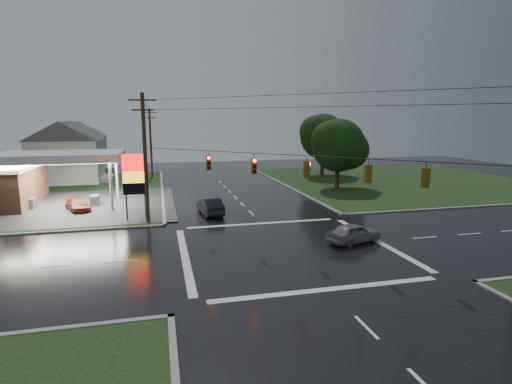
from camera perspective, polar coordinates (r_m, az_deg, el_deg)
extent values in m
plane|color=black|center=(28.05, 4.44, -8.04)|extent=(120.00, 120.00, 0.00)
cube|color=black|center=(54.93, -32.21, -0.50)|extent=(36.00, 36.00, 0.08)
cube|color=black|center=(62.35, 19.93, 1.58)|extent=(36.00, 36.00, 0.08)
cube|color=#2D2D2D|center=(45.65, -28.18, -1.96)|extent=(26.00, 18.00, 0.02)
cylinder|color=silver|center=(41.03, -20.01, 0.82)|extent=(0.30, 0.30, 5.00)
cylinder|color=silver|center=(48.94, -30.96, 1.41)|extent=(0.30, 0.30, 5.00)
cylinder|color=silver|center=(46.93, -19.24, 1.98)|extent=(0.30, 0.30, 5.00)
cube|color=silver|center=(44.48, -26.24, 4.58)|extent=(12.00, 8.00, 0.80)
cube|color=white|center=(44.52, -26.20, 4.04)|extent=(11.40, 7.40, 0.04)
cube|color=#59595E|center=(45.83, -29.44, -1.44)|extent=(0.80, 1.60, 1.10)
cube|color=#59595E|center=(44.55, -22.00, -1.15)|extent=(0.80, 1.60, 1.10)
cylinder|color=#59595E|center=(36.36, -18.13, 0.59)|extent=(0.16, 0.16, 6.00)
cylinder|color=#59595E|center=(36.27, -15.62, 0.69)|extent=(0.16, 0.16, 6.00)
cube|color=red|center=(36.02, -17.06, 4.09)|extent=(2.00, 0.35, 1.40)
cube|color=gold|center=(36.18, -16.95, 2.05)|extent=(2.00, 0.35, 1.00)
cube|color=black|center=(36.32, -16.87, 0.48)|extent=(2.00, 0.35, 1.00)
cylinder|color=#382619|center=(34.95, -15.53, 4.49)|extent=(0.32, 0.32, 11.00)
cube|color=#382619|center=(34.84, -15.93, 12.53)|extent=(2.20, 0.12, 0.12)
cube|color=#382619|center=(34.81, -15.86, 11.21)|extent=(1.80, 0.12, 0.12)
cylinder|color=#382619|center=(63.39, -14.80, 6.72)|extent=(0.32, 0.32, 10.50)
cube|color=#382619|center=(63.30, -15.00, 10.92)|extent=(2.20, 0.12, 0.12)
cube|color=#382619|center=(63.29, -14.97, 10.20)|extent=(1.80, 0.12, 0.12)
cube|color=#59470C|center=(30.42, -6.80, 4.17)|extent=(0.34, 0.34, 1.10)
cylinder|color=#FF0C07|center=(30.18, -6.77, 4.85)|extent=(0.22, 0.08, 0.22)
cube|color=#59470C|center=(28.12, -0.30, 3.75)|extent=(0.34, 0.34, 1.10)
cylinder|color=#FF0C07|center=(27.89, -0.21, 4.48)|extent=(0.22, 0.08, 0.22)
cube|color=#59470C|center=(26.25, 7.22, 3.20)|extent=(0.34, 0.34, 1.10)
cylinder|color=#FF0C07|center=(26.28, 7.65, 4.03)|extent=(0.08, 0.22, 0.22)
cube|color=#59470C|center=(24.90, 15.72, 2.52)|extent=(0.34, 0.34, 1.10)
cylinder|color=#FF0C07|center=(25.03, 15.54, 3.44)|extent=(0.22, 0.08, 0.22)
cube|color=#59470C|center=(24.25, 23.07, 1.88)|extent=(0.34, 0.34, 1.10)
cylinder|color=#FF0C07|center=(24.36, 22.85, 2.83)|extent=(0.22, 0.08, 0.22)
cube|color=silver|center=(62.83, -25.30, 3.99)|extent=(9.00, 8.00, 6.00)
cube|color=gray|center=(62.28, -20.34, 1.88)|extent=(1.60, 4.80, 0.80)
cube|color=silver|center=(74.76, -24.26, 4.92)|extent=(9.00, 8.00, 6.00)
cube|color=gray|center=(74.23, -20.08, 3.15)|extent=(1.60, 4.80, 0.80)
cylinder|color=black|center=(52.68, 11.56, 3.22)|extent=(0.56, 0.56, 5.04)
sphere|color=black|center=(52.41, 11.68, 6.54)|extent=(6.80, 6.80, 6.80)
sphere|color=black|center=(53.46, 13.17, 5.87)|extent=(5.10, 5.10, 5.10)
sphere|color=black|center=(51.44, 10.51, 7.32)|extent=(4.76, 4.76, 4.76)
cylinder|color=black|center=(64.76, 9.46, 4.81)|extent=(0.56, 0.56, 5.60)
sphere|color=black|center=(64.54, 9.55, 7.82)|extent=(7.20, 7.20, 7.20)
sphere|color=black|center=(65.57, 10.89, 7.20)|extent=(5.40, 5.40, 5.40)
sphere|color=black|center=(63.59, 8.51, 8.54)|extent=(5.04, 5.04, 5.04)
imported|color=black|center=(37.92, -6.60, -1.99)|extent=(2.24, 4.95, 1.58)
imported|color=gray|center=(29.93, 13.85, -5.69)|extent=(4.54, 2.87, 1.44)
imported|color=#5D2915|center=(42.69, -24.11, -1.69)|extent=(3.23, 4.57, 1.23)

